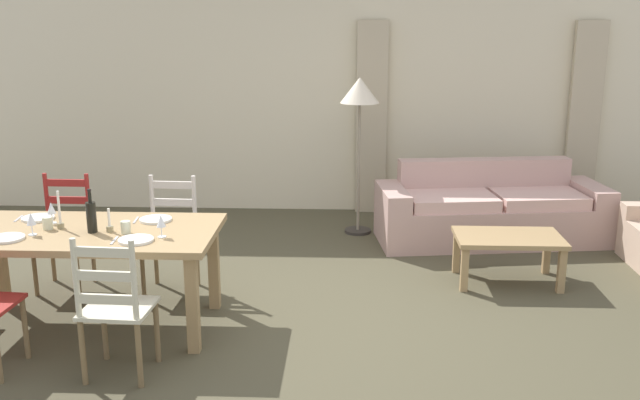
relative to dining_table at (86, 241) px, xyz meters
The scene contains 26 objects.
ground_plane 1.70m from the dining_table, ahead, with size 9.60×9.60×0.02m, color #494430.
wall_far 3.82m from the dining_table, 65.66° to the left, with size 9.60×0.16×2.70m, color beige.
curtain_panel_left 3.95m from the dining_table, 56.85° to the left, with size 0.35×0.08×2.20m, color #BFAE8E.
curtain_panel_right 5.63m from the dining_table, 35.87° to the left, with size 0.35×0.08×2.20m, color #BFAE8E.
dining_table is the anchor object (origin of this frame).
dining_chair_near_right 0.89m from the dining_table, 59.04° to the right, with size 0.44×0.42×0.96m.
dining_chair_far_left 0.94m from the dining_table, 121.78° to the left, with size 0.43×0.41×0.96m.
dining_chair_far_right 0.88m from the dining_table, 60.21° to the left, with size 0.44×0.42×0.96m.
dinner_plate_near_left 0.52m from the dining_table, 150.95° to the right, with size 0.24×0.24×0.02m, color white.
dinner_plate_near_right 0.52m from the dining_table, 29.05° to the right, with size 0.24×0.24×0.02m, color white.
fork_near_right 0.40m from the dining_table, 39.81° to the right, with size 0.02×0.17×0.01m, color silver.
dinner_plate_far_left 0.52m from the dining_table, 150.95° to the left, with size 0.24×0.24×0.02m, color white.
fork_far_left 0.66m from the dining_table, 157.38° to the left, with size 0.02×0.17×0.01m, color silver.
dinner_plate_far_right 0.52m from the dining_table, 29.05° to the left, with size 0.24×0.24×0.02m, color white.
fork_far_right 0.40m from the dining_table, 39.81° to the left, with size 0.02×0.17×0.01m, color silver.
wine_bottle 0.23m from the dining_table, 36.22° to the right, with size 0.07×0.07×0.32m.
wine_glass_near_left 0.40m from the dining_table, 155.70° to the right, with size 0.06×0.06×0.16m.
wine_glass_near_right 0.65m from the dining_table, 14.22° to the right, with size 0.06×0.06×0.16m.
wine_glass_far_left 0.38m from the dining_table, 153.49° to the left, with size 0.06×0.06×0.16m.
coffee_cup_primary 0.36m from the dining_table, 13.15° to the right, with size 0.07×0.07×0.09m, color beige.
coffee_cup_secondary 0.30m from the dining_table, behind, with size 0.07×0.07×0.09m, color beige.
candle_tall 0.25m from the dining_table, behind, with size 0.05×0.05×0.28m.
candle_short 0.24m from the dining_table, 11.31° to the right, with size 0.05×0.05×0.17m.
couch 4.05m from the dining_table, 34.06° to the left, with size 2.36×1.09×0.80m.
coffee_table 3.45m from the dining_table, 17.68° to the left, with size 0.90×0.56×0.42m.
standing_lamp 3.24m from the dining_table, 50.72° to the left, with size 0.40×0.40×1.64m.
Camera 1 is at (0.35, -4.90, 2.24)m, focal length 39.56 mm.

